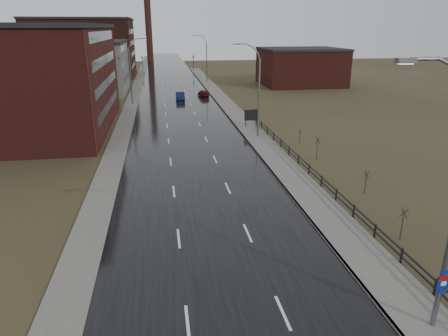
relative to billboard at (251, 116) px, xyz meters
name	(u,v)px	position (x,y,z in m)	size (l,w,h in m)	color
road	(178,105)	(-9.10, 18.88, -1.69)	(14.00, 300.00, 0.06)	black
sidewalk_right	(258,139)	(-0.50, -6.12, -1.63)	(3.20, 180.00, 0.18)	#595651
curb_right	(246,140)	(-2.02, -6.12, -1.63)	(0.16, 180.00, 0.18)	slate
sidewalk_left	(131,106)	(-17.30, 18.88, -1.66)	(2.40, 260.00, 0.12)	#595651
warehouse_near	(19,79)	(-30.09, 3.88, 5.04)	(22.44, 28.56, 13.50)	#471914
warehouse_mid	(86,67)	(-27.09, 36.88, 3.54)	(16.32, 20.40, 10.50)	slate
warehouse_far	(84,48)	(-32.09, 66.88, 6.04)	(26.52, 24.48, 15.50)	#331611
building_right	(301,67)	(21.20, 40.88, 2.54)	(18.36, 16.32, 8.50)	#471914
smokestack	(148,20)	(-15.10, 108.88, 13.78)	(2.70, 2.70, 30.70)	#331611
streetlight_right_mid	(257,91)	(-0.60, -5.12, 4.12)	(3.36, 0.28, 11.35)	slate
streetlight_left	(132,71)	(-16.80, 20.88, 4.12)	(3.36, 0.28, 11.35)	slate
streetlight_right_far	(205,58)	(-0.60, 48.88, 4.12)	(3.36, 0.28, 11.35)	slate
guardrail	(325,183)	(1.20, -22.81, -1.00)	(0.10, 53.05, 1.10)	black
shrub_c	(402,223)	(2.83, -31.45, -0.51)	(0.54, 0.57, 2.27)	#382D23
shrub_d	(366,182)	(4.24, -23.98, -0.66)	(0.48, 0.50, 2.00)	#382D23
shrub_e	(317,148)	(3.64, -14.80, -0.38)	(0.59, 0.63, 2.52)	#382D23
shrub_f	(300,136)	(4.00, -8.51, -0.82)	(0.41, 0.43, 1.70)	#382D23
billboard	(251,116)	(0.00, 0.00, 0.00)	(1.92, 0.17, 2.56)	black
traffic_light_left	(142,56)	(-17.10, 78.88, 2.88)	(0.58, 2.73, 5.30)	black
traffic_light_right	(193,56)	(-1.10, 78.88, 2.88)	(0.58, 2.73, 5.30)	black
car_near	(180,97)	(-8.41, 23.27, -0.96)	(1.61, 4.61, 1.52)	#0A1536
car_far	(203,93)	(-3.60, 26.91, -1.03)	(1.62, 4.02, 1.37)	#470B10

